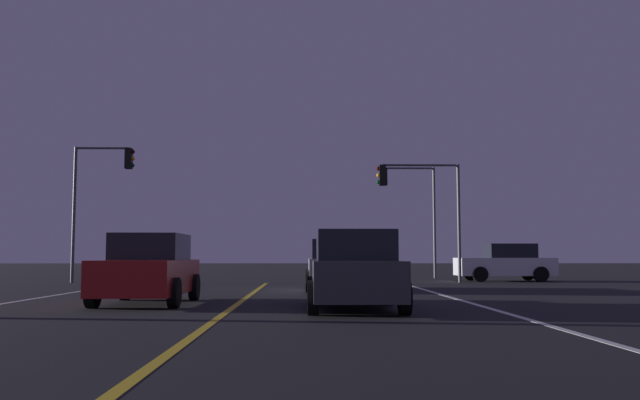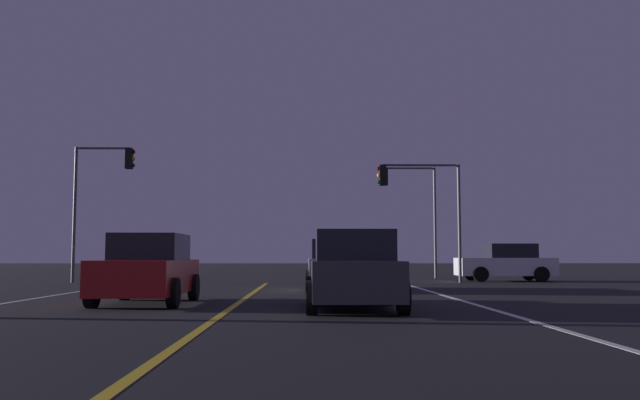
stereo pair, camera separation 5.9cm
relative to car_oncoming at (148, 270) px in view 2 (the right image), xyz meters
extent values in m
cube|color=silver|center=(7.89, -5.28, -0.82)|extent=(0.16, 34.53, 0.01)
cube|color=gold|center=(2.19, -5.28, -0.82)|extent=(0.16, 34.53, 0.01)
cylinder|color=black|center=(0.90, -1.41, -0.48)|extent=(0.22, 0.68, 0.68)
cylinder|color=black|center=(-0.90, -1.41, -0.48)|extent=(0.22, 0.68, 0.68)
cylinder|color=black|center=(0.90, 1.29, -0.48)|extent=(0.22, 0.68, 0.68)
cylinder|color=black|center=(-0.90, 1.29, -0.48)|extent=(0.22, 0.68, 0.68)
cube|color=maroon|center=(0.00, -0.06, -0.16)|extent=(1.80, 4.30, 0.80)
cube|color=black|center=(0.00, 0.19, 0.56)|extent=(1.60, 2.10, 0.64)
cube|color=red|center=(0.60, 2.04, -0.06)|extent=(0.24, 0.08, 0.16)
cube|color=red|center=(-0.60, 2.04, -0.06)|extent=(0.24, 0.08, 0.16)
cylinder|color=black|center=(3.94, 7.64, -0.48)|extent=(0.22, 0.68, 0.68)
cylinder|color=black|center=(5.74, 7.64, -0.48)|extent=(0.22, 0.68, 0.68)
cylinder|color=black|center=(3.94, 4.94, -0.48)|extent=(0.22, 0.68, 0.68)
cylinder|color=black|center=(5.74, 4.94, -0.48)|extent=(0.22, 0.68, 0.68)
cube|color=#B7BABF|center=(4.84, 6.29, -0.16)|extent=(1.80, 4.30, 0.80)
cube|color=black|center=(4.84, 6.04, 0.56)|extent=(1.60, 2.10, 0.64)
cube|color=red|center=(4.24, 4.19, -0.06)|extent=(0.24, 0.08, 0.16)
cube|color=red|center=(5.44, 4.19, -0.06)|extent=(0.24, 0.08, 0.16)
cylinder|color=black|center=(3.97, -0.53, -0.48)|extent=(0.22, 0.68, 0.68)
cylinder|color=black|center=(5.77, -0.53, -0.48)|extent=(0.22, 0.68, 0.68)
cylinder|color=black|center=(3.97, -3.23, -0.48)|extent=(0.22, 0.68, 0.68)
cylinder|color=black|center=(5.77, -3.23, -0.48)|extent=(0.22, 0.68, 0.68)
cube|color=#38383D|center=(4.87, -1.88, -0.16)|extent=(1.80, 4.30, 0.80)
cube|color=black|center=(4.87, -2.13, 0.56)|extent=(1.60, 2.10, 0.64)
cube|color=red|center=(4.27, -3.98, -0.06)|extent=(0.24, 0.08, 0.16)
cube|color=red|center=(5.47, -3.98, -0.06)|extent=(0.24, 0.08, 0.16)
cylinder|color=black|center=(11.55, 12.96, -0.48)|extent=(0.68, 0.22, 0.68)
cylinder|color=black|center=(11.55, 14.76, -0.48)|extent=(0.68, 0.22, 0.68)
cylinder|color=black|center=(14.25, 12.96, -0.48)|extent=(0.68, 0.22, 0.68)
cylinder|color=black|center=(14.25, 14.76, -0.48)|extent=(0.68, 0.22, 0.68)
cube|color=silver|center=(12.90, 13.86, -0.16)|extent=(4.30, 1.80, 0.80)
cube|color=black|center=(13.15, 13.86, 0.56)|extent=(2.10, 1.60, 0.64)
cube|color=red|center=(15.00, 13.26, -0.06)|extent=(0.08, 0.24, 0.16)
cube|color=red|center=(15.00, 14.46, -0.06)|extent=(0.08, 0.24, 0.16)
cylinder|color=#4C4C51|center=(10.53, 12.49, 1.76)|extent=(0.14, 0.14, 5.17)
cylinder|color=#4C4C51|center=(8.86, 12.49, 4.30)|extent=(3.33, 0.10, 0.10)
cube|color=black|center=(7.20, 12.49, 3.85)|extent=(0.28, 0.36, 0.90)
sphere|color=#3A0605|center=(7.04, 12.49, 4.15)|extent=(0.20, 0.20, 0.20)
sphere|color=orange|center=(7.04, 12.49, 3.85)|extent=(0.20, 0.20, 0.20)
sphere|color=#063816|center=(7.04, 12.49, 3.55)|extent=(0.20, 0.20, 0.20)
cylinder|color=#4C4C51|center=(-6.16, 12.49, 2.12)|extent=(0.14, 0.14, 5.88)
cylinder|color=#4C4C51|center=(-5.01, 12.49, 5.00)|extent=(2.29, 0.10, 0.10)
cube|color=black|center=(-3.87, 12.49, 4.55)|extent=(0.28, 0.36, 0.90)
sphere|color=#3A0605|center=(-3.71, 12.49, 4.85)|extent=(0.20, 0.20, 0.20)
sphere|color=orange|center=(-3.71, 12.49, 4.55)|extent=(0.20, 0.20, 0.20)
sphere|color=#063816|center=(-3.71, 12.49, 4.25)|extent=(0.20, 0.20, 0.20)
cylinder|color=#4C4C51|center=(10.53, 17.99, 2.06)|extent=(0.14, 0.14, 5.76)
cylinder|color=#4C4C51|center=(9.24, 17.99, 4.89)|extent=(2.58, 0.10, 0.10)
cube|color=black|center=(7.95, 17.99, 4.44)|extent=(0.28, 0.36, 0.90)
sphere|color=#3A0605|center=(7.79, 17.99, 4.74)|extent=(0.20, 0.20, 0.20)
sphere|color=orange|center=(7.79, 17.99, 4.44)|extent=(0.20, 0.20, 0.20)
sphere|color=#063816|center=(7.79, 17.99, 4.14)|extent=(0.20, 0.20, 0.20)
camera|label=1|loc=(3.80, -16.41, 0.35)|focal=37.43mm
camera|label=2|loc=(3.86, -16.41, 0.35)|focal=37.43mm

